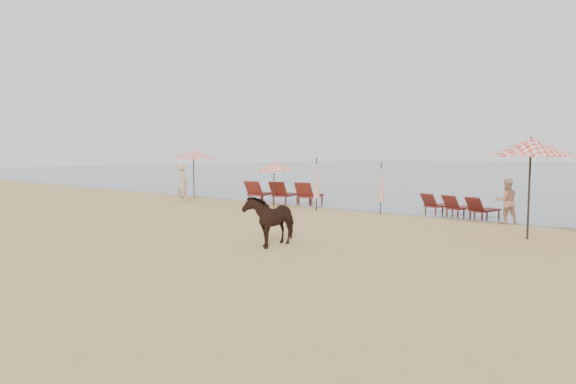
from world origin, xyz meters
The scene contains 11 objects.
ground centered at (0.00, 0.00, 0.00)m, with size 120.00×120.00×0.00m, color tan.
lounger_cluster_left centered at (-4.59, 10.26, 0.50)m, with size 3.67×2.76×0.72m.
lounger_cluster_right centered at (3.35, 10.91, 0.38)m, with size 2.78×2.03×0.55m.
umbrella_open_left_a centered at (-10.31, 9.66, 2.31)m, with size 2.26×2.26×2.57m.
umbrella_open_left_b centered at (-3.90, 8.79, 1.80)m, with size 1.63×1.66×2.08m.
umbrella_open_right centered at (6.57, 7.29, 2.49)m, with size 2.27×2.27×2.77m.
umbrella_closed_left centered at (-1.73, 8.93, 1.34)m, with size 0.27×0.27×2.19m.
umbrella_closed_right centered at (0.90, 9.48, 1.24)m, with size 0.25×0.25×2.02m.
cow centered at (1.73, 2.21, 0.65)m, with size 0.70×1.54×1.30m, color black.
beachgoer_left centered at (-8.43, 7.43, 0.93)m, with size 0.68×0.44×1.85m, color tan.
beachgoer_right_a centered at (5.29, 9.97, 0.76)m, with size 0.74×0.58×1.52m, color #E0A68C.
Camera 1 is at (9.74, -6.87, 2.31)m, focal length 30.00 mm.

